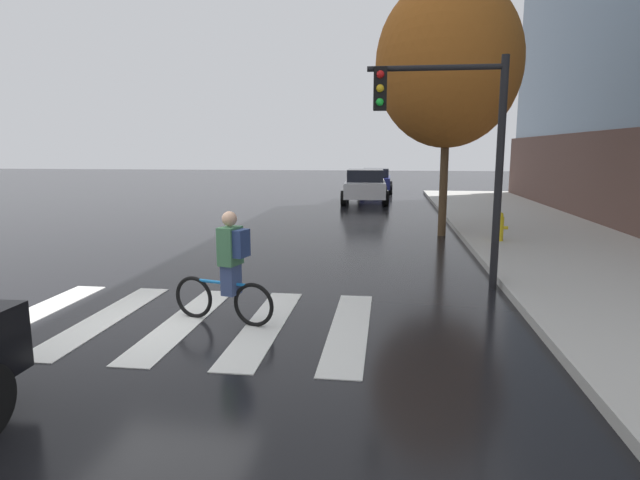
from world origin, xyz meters
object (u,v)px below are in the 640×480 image
Objects in this scene: street_tree_near at (448,64)px; traffic_light_near at (454,133)px; sedan_far at (376,180)px; sedan_mid at (365,186)px; fire_hydrant at (500,227)px; cyclist at (229,268)px.

traffic_light_near is at bearing -94.52° from street_tree_near.
sedan_far is at bearing 98.46° from street_tree_near.
traffic_light_near is 6.60m from street_tree_near.
sedan_far is at bearing 86.65° from sedan_mid.
sedan_far is 0.57× the size of street_tree_near.
fire_hydrant is (3.74, -17.72, -0.23)m from sedan_far.
traffic_light_near is 5.38× the size of fire_hydrant.
fire_hydrant is 0.11× the size of street_tree_near.
cyclist is 10.47m from street_tree_near.
street_tree_near reaches higher than fire_hydrant.
sedan_mid is 6.29m from sedan_far.
sedan_mid is at bearing 105.74° from street_tree_near.
street_tree_near reaches higher than traffic_light_near.
sedan_far is 1.01× the size of traffic_light_near.
sedan_mid is 0.65× the size of street_tree_near.
sedan_far is 2.52× the size of cyclist.
traffic_light_near is at bearing -111.94° from fire_hydrant.
street_tree_near is (2.39, -16.07, 4.25)m from sedan_far.
sedan_mid is 6.13× the size of fire_hydrant.
cyclist reaches higher than fire_hydrant.
sedan_mid is at bearing 98.06° from traffic_light_near.
traffic_light_near is 5.45m from fire_hydrant.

